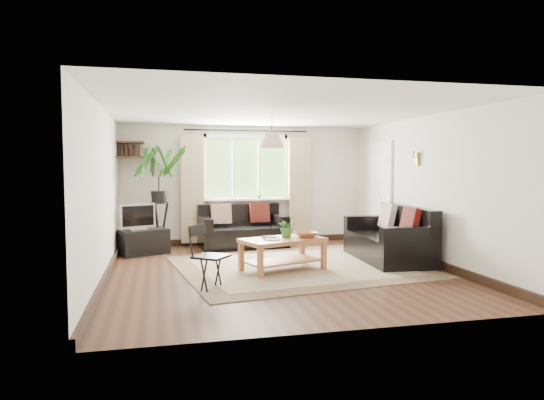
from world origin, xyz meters
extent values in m
plane|color=black|center=(0.00, 0.00, 0.00)|extent=(5.50, 5.50, 0.00)
plane|color=white|center=(0.00, 0.00, 2.40)|extent=(5.50, 5.50, 0.00)
cube|color=silver|center=(0.00, 2.75, 1.20)|extent=(5.00, 0.02, 2.40)
cube|color=silver|center=(0.00, -2.75, 1.20)|extent=(5.00, 0.02, 2.40)
cube|color=silver|center=(-2.50, 0.00, 1.20)|extent=(0.02, 5.50, 2.40)
cube|color=silver|center=(2.50, 0.00, 1.20)|extent=(0.02, 5.50, 2.40)
cube|color=beige|center=(0.38, 0.20, 0.01)|extent=(4.04, 3.60, 0.02)
cube|color=silver|center=(2.47, 1.70, 1.00)|extent=(0.06, 0.96, 2.06)
imported|color=#336D2B|center=(0.16, 0.06, 0.66)|extent=(0.36, 0.34, 0.32)
imported|color=#915B32|center=(0.44, -0.01, 0.54)|extent=(0.38, 0.38, 0.09)
imported|color=silver|center=(-0.19, -0.23, 0.51)|extent=(0.27, 0.27, 0.02)
imported|color=brown|center=(-0.21, 0.02, 0.51)|extent=(0.24, 0.28, 0.02)
cube|color=black|center=(-2.02, 1.90, 0.22)|extent=(0.95, 0.75, 0.45)
imported|color=#2D6023|center=(0.25, 2.63, 1.06)|extent=(0.14, 0.10, 0.27)
camera|label=1|loc=(-1.74, -7.04, 1.58)|focal=32.00mm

